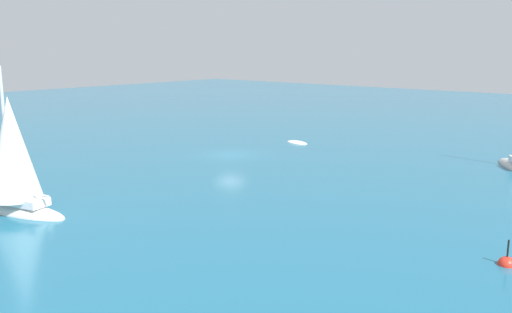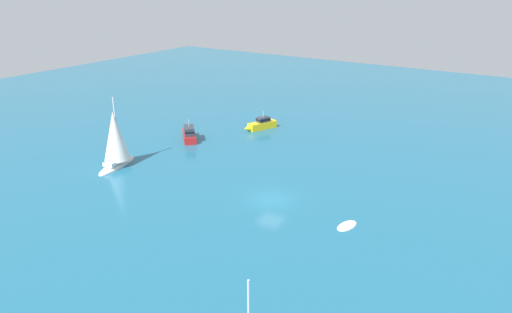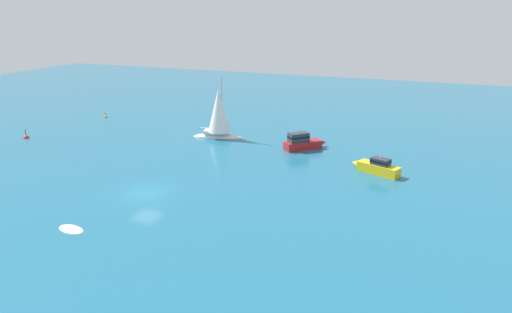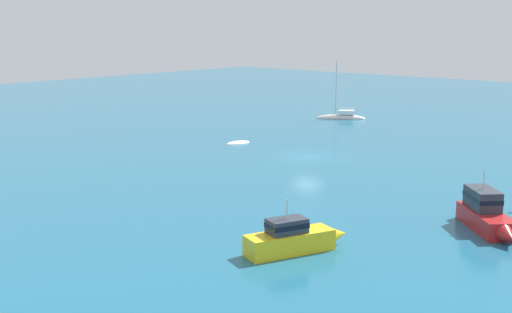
{
  "view_description": "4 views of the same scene",
  "coord_description": "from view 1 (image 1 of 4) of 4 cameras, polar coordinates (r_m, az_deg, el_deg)",
  "views": [
    {
      "loc": [
        32.41,
        -34.67,
        9.37
      ],
      "look_at": [
        4.85,
        -2.19,
        0.81
      ],
      "focal_mm": 38.38,
      "sensor_mm": 36.0,
      "label": 1
    },
    {
      "loc": [
        37.12,
        22.46,
        21.33
      ],
      "look_at": [
        -4.13,
        -4.52,
        2.43
      ],
      "focal_mm": 32.83,
      "sensor_mm": 36.0,
      "label": 2
    },
    {
      "loc": [
        -25.1,
        34.3,
        16.79
      ],
      "look_at": [
        -6.24,
        -12.74,
        0.56
      ],
      "focal_mm": 32.73,
      "sensor_mm": 36.0,
      "label": 3
    },
    {
      "loc": [
        -44.49,
        -32.88,
        11.11
      ],
      "look_at": [
        -7.03,
        -0.37,
        1.13
      ],
      "focal_mm": 46.8,
      "sensor_mm": 36.0,
      "label": 4
    }
  ],
  "objects": [
    {
      "name": "ground_plane",
      "position": [
        48.38,
        -2.71,
        0.18
      ],
      "size": [
        166.2,
        166.2,
        0.0
      ],
      "primitive_type": "plane",
      "color": "#1E607F"
    },
    {
      "name": "skiff",
      "position": [
        54.47,
        4.3,
        1.42
      ],
      "size": [
        2.77,
        1.73,
        0.42
      ],
      "rotation": [
        0.0,
        0.0,
        2.96
      ],
      "color": "silver",
      "rests_on": "ground"
    },
    {
      "name": "channel_buoy",
      "position": [
        26.74,
        24.65,
        -10.23
      ],
      "size": [
        0.77,
        0.77,
        1.55
      ],
      "color": "red",
      "rests_on": "ground"
    },
    {
      "name": "yacht_1",
      "position": [
        33.98,
        -23.95,
        -0.44
      ],
      "size": [
        6.97,
        3.66,
        8.86
      ],
      "rotation": [
        0.0,
        0.0,
        3.38
      ],
      "color": "silver",
      "rests_on": "ground"
    }
  ]
}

